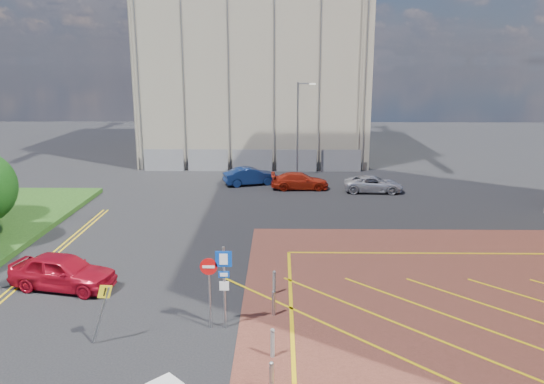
{
  "coord_description": "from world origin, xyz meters",
  "views": [
    {
      "loc": [
        2.54,
        -16.99,
        9.7
      ],
      "look_at": [
        2.2,
        4.41,
        4.4
      ],
      "focal_mm": 35.0,
      "sensor_mm": 36.0,
      "label": 1
    }
  ],
  "objects_px": {
    "sign_cluster": "(219,279)",
    "car_red_back": "(300,181)",
    "car_blue_back": "(250,176)",
    "warning_sign": "(102,307)",
    "car_silver_back": "(373,184)",
    "car_red_left": "(63,271)",
    "lamp_back": "(299,126)"
  },
  "relations": [
    {
      "from": "sign_cluster",
      "to": "car_blue_back",
      "type": "height_order",
      "value": "sign_cluster"
    },
    {
      "from": "sign_cluster",
      "to": "car_silver_back",
      "type": "xyz_separation_m",
      "value": [
        9.33,
        21.34,
        -1.34
      ]
    },
    {
      "from": "car_red_left",
      "to": "car_blue_back",
      "type": "distance_m",
      "value": 21.37
    },
    {
      "from": "sign_cluster",
      "to": "car_red_back",
      "type": "distance_m",
      "value": 22.56
    },
    {
      "from": "car_red_left",
      "to": "car_silver_back",
      "type": "xyz_separation_m",
      "value": [
        16.57,
        17.88,
        -0.17
      ]
    },
    {
      "from": "car_blue_back",
      "to": "car_red_back",
      "type": "bearing_deg",
      "value": -128.79
    },
    {
      "from": "car_red_back",
      "to": "car_silver_back",
      "type": "height_order",
      "value": "car_red_back"
    },
    {
      "from": "car_red_left",
      "to": "car_blue_back",
      "type": "bearing_deg",
      "value": -7.24
    },
    {
      "from": "warning_sign",
      "to": "car_red_back",
      "type": "distance_m",
      "value": 24.66
    },
    {
      "from": "sign_cluster",
      "to": "car_blue_back",
      "type": "distance_m",
      "value": 23.66
    },
    {
      "from": "car_red_left",
      "to": "car_silver_back",
      "type": "bearing_deg",
      "value": -30.71
    },
    {
      "from": "warning_sign",
      "to": "car_silver_back",
      "type": "xyz_separation_m",
      "value": [
        13.25,
        22.55,
        -0.81
      ]
    },
    {
      "from": "lamp_back",
      "to": "car_red_back",
      "type": "distance_m",
      "value": 6.08
    },
    {
      "from": "sign_cluster",
      "to": "car_red_back",
      "type": "height_order",
      "value": "sign_cluster"
    },
    {
      "from": "sign_cluster",
      "to": "lamp_back",
      "type": "bearing_deg",
      "value": 82.03
    },
    {
      "from": "car_red_left",
      "to": "sign_cluster",
      "type": "bearing_deg",
      "value": -103.45
    },
    {
      "from": "lamp_back",
      "to": "car_red_back",
      "type": "relative_size",
      "value": 1.8
    },
    {
      "from": "sign_cluster",
      "to": "car_red_left",
      "type": "bearing_deg",
      "value": 154.43
    },
    {
      "from": "warning_sign",
      "to": "car_red_left",
      "type": "height_order",
      "value": "warning_sign"
    },
    {
      "from": "lamp_back",
      "to": "car_blue_back",
      "type": "bearing_deg",
      "value": -139.28
    },
    {
      "from": "lamp_back",
      "to": "car_blue_back",
      "type": "height_order",
      "value": "lamp_back"
    },
    {
      "from": "warning_sign",
      "to": "car_blue_back",
      "type": "distance_m",
      "value": 25.14
    },
    {
      "from": "car_red_left",
      "to": "car_blue_back",
      "type": "relative_size",
      "value": 1.07
    },
    {
      "from": "car_blue_back",
      "to": "car_silver_back",
      "type": "distance_m",
      "value": 9.76
    },
    {
      "from": "car_red_left",
      "to": "car_red_back",
      "type": "xyz_separation_m",
      "value": [
        11.0,
        18.74,
        -0.14
      ]
    },
    {
      "from": "car_red_left",
      "to": "lamp_back",
      "type": "bearing_deg",
      "value": -12.96
    },
    {
      "from": "warning_sign",
      "to": "car_red_left",
      "type": "xyz_separation_m",
      "value": [
        -3.32,
        4.68,
        -0.64
      ]
    },
    {
      "from": "car_red_left",
      "to": "car_blue_back",
      "type": "height_order",
      "value": "car_red_left"
    },
    {
      "from": "car_red_back",
      "to": "sign_cluster",
      "type": "bearing_deg",
      "value": 168.51
    },
    {
      "from": "sign_cluster",
      "to": "car_red_back",
      "type": "xyz_separation_m",
      "value": [
        3.77,
        22.2,
        -1.31
      ]
    },
    {
      "from": "sign_cluster",
      "to": "warning_sign",
      "type": "height_order",
      "value": "sign_cluster"
    },
    {
      "from": "lamp_back",
      "to": "car_red_left",
      "type": "bearing_deg",
      "value": -115.08
    }
  ]
}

